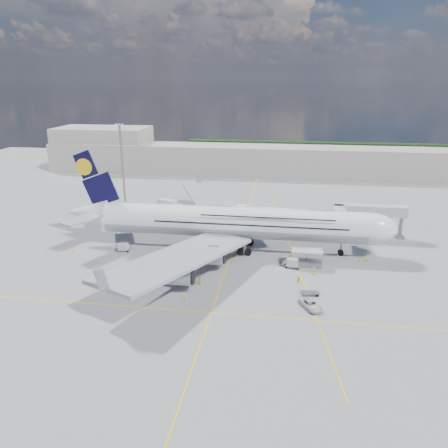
# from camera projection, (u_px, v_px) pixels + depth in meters

# --- Properties ---
(ground) EXTENTS (300.00, 300.00, 0.00)m
(ground) POSITION_uv_depth(u_px,v_px,m) (227.00, 266.00, 94.78)
(ground) COLOR gray
(ground) RESTS_ON ground
(taxi_line_main) EXTENTS (0.25, 220.00, 0.01)m
(taxi_line_main) POSITION_uv_depth(u_px,v_px,m) (227.00, 266.00, 94.77)
(taxi_line_main) COLOR yellow
(taxi_line_main) RESTS_ON ground
(taxi_line_cross) EXTENTS (120.00, 0.25, 0.01)m
(taxi_line_cross) POSITION_uv_depth(u_px,v_px,m) (211.00, 313.00, 76.02)
(taxi_line_cross) COLOR yellow
(taxi_line_cross) RESTS_ON ground
(taxi_line_diag) EXTENTS (14.16, 99.06, 0.01)m
(taxi_line_diag) POSITION_uv_depth(u_px,v_px,m) (292.00, 252.00, 102.21)
(taxi_line_diag) COLOR yellow
(taxi_line_diag) RESTS_ON ground
(airliner) EXTENTS (77.26, 79.15, 23.71)m
(airliner) POSITION_uv_depth(u_px,v_px,m) (234.00, 222.00, 101.92)
(airliner) COLOR white
(airliner) RESTS_ON ground
(jet_bridge) EXTENTS (18.80, 12.10, 8.50)m
(jet_bridge) POSITION_uv_depth(u_px,v_px,m) (358.00, 214.00, 108.08)
(jet_bridge) COLOR #B7B7BC
(jet_bridge) RESTS_ON ground
(cargo_loader) EXTENTS (8.53, 3.20, 3.67)m
(cargo_loader) POSITION_uv_depth(u_px,v_px,m) (306.00, 260.00, 94.76)
(cargo_loader) COLOR silver
(cargo_loader) RESTS_ON ground
(light_mast) EXTENTS (3.00, 0.70, 25.50)m
(light_mast) POSITION_uv_depth(u_px,v_px,m) (122.00, 163.00, 138.30)
(light_mast) COLOR gray
(light_mast) RESTS_ON ground
(terminal) EXTENTS (180.00, 16.00, 12.00)m
(terminal) POSITION_uv_depth(u_px,v_px,m) (259.00, 161.00, 181.93)
(terminal) COLOR #B2AD9E
(terminal) RESTS_ON ground
(hangar) EXTENTS (40.00, 22.00, 18.00)m
(hangar) POSITION_uv_depth(u_px,v_px,m) (104.00, 148.00, 195.37)
(hangar) COLOR #B2AD9E
(hangar) RESTS_ON ground
(tree_line) EXTENTS (160.00, 6.00, 8.00)m
(tree_line) POSITION_uv_depth(u_px,v_px,m) (345.00, 151.00, 219.20)
(tree_line) COLOR #193814
(tree_line) RESTS_ON ground
(dolly_row_a) EXTENTS (3.85, 2.94, 0.50)m
(dolly_row_a) POSITION_uv_depth(u_px,v_px,m) (127.00, 281.00, 86.80)
(dolly_row_a) COLOR gray
(dolly_row_a) RESTS_ON ground
(dolly_row_b) EXTENTS (3.51, 2.69, 0.46)m
(dolly_row_b) POSITION_uv_depth(u_px,v_px,m) (137.00, 269.00, 92.55)
(dolly_row_b) COLOR gray
(dolly_row_b) RESTS_ON ground
(dolly_row_c) EXTENTS (3.20, 1.75, 2.00)m
(dolly_row_c) POSITION_uv_depth(u_px,v_px,m) (162.00, 259.00, 95.61)
(dolly_row_c) COLOR gray
(dolly_row_c) RESTS_ON ground
(dolly_back) EXTENTS (3.23, 1.99, 1.93)m
(dolly_back) POSITION_uv_depth(u_px,v_px,m) (123.00, 247.00, 102.66)
(dolly_back) COLOR gray
(dolly_back) RESTS_ON ground
(dolly_nose_far) EXTENTS (3.55, 2.38, 0.48)m
(dolly_nose_far) POSITION_uv_depth(u_px,v_px,m) (310.00, 293.00, 82.25)
(dolly_nose_far) COLOR gray
(dolly_nose_far) RESTS_ON ground
(dolly_nose_near) EXTENTS (3.40, 2.08, 2.04)m
(dolly_nose_near) POSITION_uv_depth(u_px,v_px,m) (292.00, 263.00, 93.75)
(dolly_nose_near) COLOR gray
(dolly_nose_near) RESTS_ON ground
(baggage_tug) EXTENTS (3.09, 1.60, 1.87)m
(baggage_tug) POSITION_uv_depth(u_px,v_px,m) (169.00, 280.00, 86.37)
(baggage_tug) COLOR silver
(baggage_tug) RESTS_ON ground
(catering_truck_inner) EXTENTS (6.59, 2.86, 3.86)m
(catering_truck_inner) POSITION_uv_depth(u_px,v_px,m) (241.00, 212.00, 126.77)
(catering_truck_inner) COLOR gray
(catering_truck_inner) RESTS_ON ground
(catering_truck_outer) EXTENTS (7.83, 4.58, 4.38)m
(catering_truck_outer) POSITION_uv_depth(u_px,v_px,m) (170.00, 208.00, 130.18)
(catering_truck_outer) COLOR gray
(catering_truck_outer) RESTS_ON ground
(service_van) EXTENTS (4.51, 5.66, 1.43)m
(service_van) POSITION_uv_depth(u_px,v_px,m) (311.00, 305.00, 77.24)
(service_van) COLOR silver
(service_van) RESTS_ON ground
(crew_nose) EXTENTS (0.75, 0.74, 1.74)m
(crew_nose) POSITION_uv_depth(u_px,v_px,m) (367.00, 258.00, 96.73)
(crew_nose) COLOR #B4FD1A
(crew_nose) RESTS_ON ground
(crew_loader) EXTENTS (0.96, 0.91, 1.58)m
(crew_loader) POSITION_uv_depth(u_px,v_px,m) (298.00, 280.00, 86.36)
(crew_loader) COLOR #D3E017
(crew_loader) RESTS_ON ground
(crew_wing) EXTENTS (0.77, 1.16, 1.83)m
(crew_wing) POSITION_uv_depth(u_px,v_px,m) (200.00, 281.00, 85.96)
(crew_wing) COLOR #DBFD1A
(crew_wing) RESTS_ON ground
(crew_van) EXTENTS (0.80, 0.95, 1.66)m
(crew_van) POSITION_uv_depth(u_px,v_px,m) (314.00, 271.00, 90.36)
(crew_van) COLOR #A5DA17
(crew_van) RESTS_ON ground
(crew_tug) EXTENTS (1.13, 0.91, 1.52)m
(crew_tug) POSITION_uv_depth(u_px,v_px,m) (185.00, 298.00, 79.56)
(crew_tug) COLOR #C3FF1A
(crew_tug) RESTS_ON ground
(cone_nose) EXTENTS (0.49, 0.49, 0.63)m
(cone_nose) POSITION_uv_depth(u_px,v_px,m) (359.00, 260.00, 97.35)
(cone_nose) COLOR orange
(cone_nose) RESTS_ON ground
(cone_wing_left_inner) EXTENTS (0.41, 0.41, 0.52)m
(cone_wing_left_inner) POSITION_uv_depth(u_px,v_px,m) (220.00, 225.00, 120.74)
(cone_wing_left_inner) COLOR orange
(cone_wing_left_inner) RESTS_ON ground
(cone_wing_left_outer) EXTENTS (0.42, 0.42, 0.53)m
(cone_wing_left_outer) POSITION_uv_depth(u_px,v_px,m) (175.00, 214.00, 130.14)
(cone_wing_left_outer) COLOR orange
(cone_wing_left_outer) RESTS_ON ground
(cone_wing_right_inner) EXTENTS (0.50, 0.50, 0.63)m
(cone_wing_right_inner) POSITION_uv_depth(u_px,v_px,m) (165.00, 255.00, 99.85)
(cone_wing_right_inner) COLOR orange
(cone_wing_right_inner) RESTS_ON ground
(cone_wing_right_outer) EXTENTS (0.46, 0.46, 0.58)m
(cone_wing_right_outer) POSITION_uv_depth(u_px,v_px,m) (148.00, 286.00, 85.11)
(cone_wing_right_outer) COLOR orange
(cone_wing_right_outer) RESTS_ON ground
(cone_tail) EXTENTS (0.49, 0.49, 0.62)m
(cone_tail) POSITION_uv_depth(u_px,v_px,m) (73.00, 250.00, 102.58)
(cone_tail) COLOR orange
(cone_tail) RESTS_ON ground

